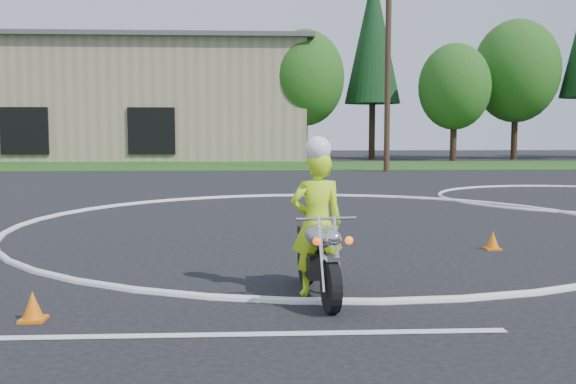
{
  "coord_description": "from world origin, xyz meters",
  "views": [
    {
      "loc": [
        -1.32,
        -9.73,
        1.84
      ],
      "look_at": [
        -0.92,
        -1.66,
        1.1
      ],
      "focal_mm": 40.0,
      "sensor_mm": 36.0,
      "label": 1
    }
  ],
  "objects": [
    {
      "name": "ground",
      "position": [
        0.0,
        0.0,
        0.0
      ],
      "size": [
        120.0,
        120.0,
        0.0
      ],
      "primitive_type": "plane",
      "color": "black",
      "rests_on": "ground"
    },
    {
      "name": "grass_strip",
      "position": [
        0.0,
        27.0,
        0.01
      ],
      "size": [
        120.0,
        10.0,
        0.02
      ],
      "primitive_type": "cube",
      "color": "#1E4714",
      "rests_on": "ground"
    },
    {
      "name": "course_markings",
      "position": [
        2.17,
        4.35,
        0.01
      ],
      "size": [
        19.05,
        19.05,
        0.12
      ],
      "color": "silver",
      "rests_on": "ground"
    },
    {
      "name": "primary_motorcycle",
      "position": [
        -0.63,
        -2.7,
        0.47
      ],
      "size": [
        0.65,
        1.86,
        0.98
      ],
      "rotation": [
        0.0,
        0.0,
        0.12
      ],
      "color": "black",
      "rests_on": "ground"
    },
    {
      "name": "rider_primary_grp",
      "position": [
        -0.63,
        -2.56,
        0.87
      ],
      "size": [
        0.64,
        0.46,
        1.81
      ],
      "rotation": [
        0.0,
        0.0,
        0.12
      ],
      "color": "#C6FC1A",
      "rests_on": "ground"
    },
    {
      "name": "warehouse",
      "position": [
        -18.0,
        39.99,
        4.16
      ],
      "size": [
        41.0,
        17.0,
        8.3
      ],
      "color": "tan",
      "rests_on": "ground"
    },
    {
      "name": "treeline",
      "position": [
        14.78,
        34.61,
        6.62
      ],
      "size": [
        38.2,
        8.1,
        14.52
      ],
      "color": "#382619",
      "rests_on": "ground"
    },
    {
      "name": "utility_poles",
      "position": [
        5.0,
        21.0,
        5.2
      ],
      "size": [
        41.6,
        1.12,
        10.0
      ],
      "color": "#473321",
      "rests_on": "ground"
    }
  ]
}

